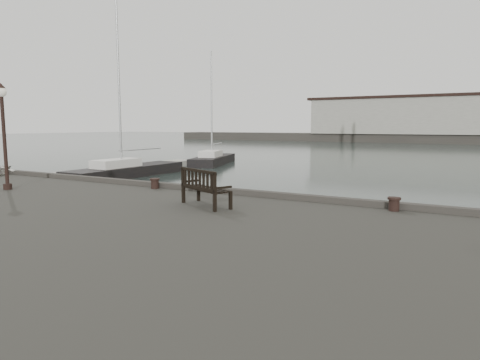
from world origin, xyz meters
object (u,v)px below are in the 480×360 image
at_px(bollard_right, 394,204).
at_px(lamp_post, 3,122).
at_px(yacht_d, 213,162).
at_px(bench, 205,195).
at_px(yacht_c, 127,173).
at_px(bollard_left, 155,183).

xyz_separation_m(bollard_right, lamp_post, (-12.85, -2.82, 2.24)).
height_order(bollard_right, yacht_d, yacht_d).
distance_m(bench, yacht_c, 21.74).
relative_size(yacht_c, yacht_d, 1.19).
distance_m(bollard_left, yacht_d, 27.80).
bearing_deg(yacht_d, lamp_post, -89.91).
bearing_deg(bollard_right, lamp_post, -167.64).
relative_size(bench, yacht_c, 0.14).
xyz_separation_m(bench, bollard_right, (4.83, 1.95, -0.15)).
height_order(bollard_right, lamp_post, lamp_post).
bearing_deg(bollard_left, bollard_right, 0.00).
relative_size(bollard_right, lamp_post, 0.10).
height_order(bollard_left, bollard_right, bollard_left).
height_order(bollard_left, lamp_post, lamp_post).
xyz_separation_m(lamp_post, yacht_c, (-8.64, 14.74, -3.74)).
bearing_deg(yacht_c, bollard_right, -29.32).
distance_m(bollard_left, bollard_right, 8.38).
relative_size(bollard_left, bollard_right, 1.01).
bearing_deg(bollard_left, yacht_c, 137.71).
distance_m(bollard_right, lamp_post, 13.35).
bearing_deg(lamp_post, yacht_c, 120.37).
height_order(bench, yacht_c, yacht_c).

